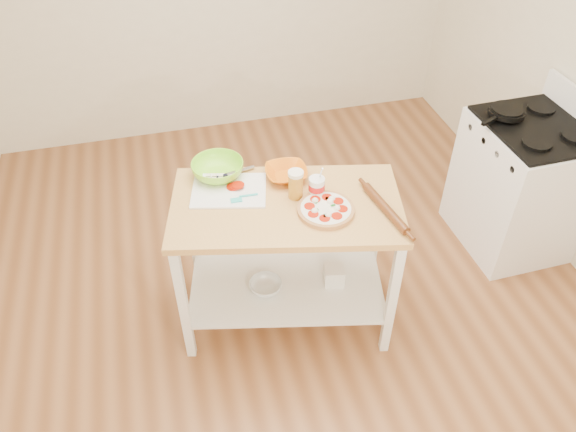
# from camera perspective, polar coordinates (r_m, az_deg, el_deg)

# --- Properties ---
(room_shell) EXTENTS (4.04, 4.54, 2.74)m
(room_shell) POSITION_cam_1_polar(r_m,az_deg,el_deg) (2.79, -0.18, 9.55)
(room_shell) COLOR #925C36
(room_shell) RESTS_ON ground
(prep_island) EXTENTS (1.35, 0.93, 0.90)m
(prep_island) POSITION_cam_1_polar(r_m,az_deg,el_deg) (3.15, -0.17, -2.20)
(prep_island) COLOR tan
(prep_island) RESTS_ON ground
(gas_stove) EXTENTS (0.65, 0.75, 1.11)m
(gas_stove) POSITION_cam_1_polar(r_m,az_deg,el_deg) (4.11, 22.40, 2.90)
(gas_stove) COLOR white
(gas_stove) RESTS_ON ground
(skillet) EXTENTS (0.35, 0.23, 0.03)m
(skillet) POSITION_cam_1_polar(r_m,az_deg,el_deg) (3.86, 21.29, 9.81)
(skillet) COLOR black
(skillet) RESTS_ON gas_stove
(pizza) EXTENTS (0.30, 0.30, 0.05)m
(pizza) POSITION_cam_1_polar(r_m,az_deg,el_deg) (2.93, 3.86, 0.70)
(pizza) COLOR tan
(pizza) RESTS_ON prep_island
(cutting_board) EXTENTS (0.46, 0.38, 0.04)m
(cutting_board) POSITION_cam_1_polar(r_m,az_deg,el_deg) (3.08, -6.06, 2.68)
(cutting_board) COLOR white
(cutting_board) RESTS_ON prep_island
(spatula) EXTENTS (0.15, 0.05, 0.01)m
(spatula) POSITION_cam_1_polar(r_m,az_deg,el_deg) (3.00, -4.60, 1.88)
(spatula) COLOR #31C0C0
(spatula) RESTS_ON cutting_board
(knife) EXTENTS (0.27, 0.09, 0.01)m
(knife) POSITION_cam_1_polar(r_m,az_deg,el_deg) (3.17, -6.26, 4.15)
(knife) COLOR silver
(knife) RESTS_ON cutting_board
(orange_bowl) EXTENTS (0.25, 0.25, 0.06)m
(orange_bowl) POSITION_cam_1_polar(r_m,az_deg,el_deg) (3.14, -0.18, 4.36)
(orange_bowl) COLOR orange
(orange_bowl) RESTS_ON prep_island
(green_bowl) EXTENTS (0.40, 0.40, 0.09)m
(green_bowl) POSITION_cam_1_polar(r_m,az_deg,el_deg) (3.17, -7.16, 4.73)
(green_bowl) COLOR #8CE72B
(green_bowl) RESTS_ON prep_island
(beer_pint) EXTENTS (0.08, 0.08, 0.16)m
(beer_pint) POSITION_cam_1_polar(r_m,az_deg,el_deg) (2.98, 0.78, 3.25)
(beer_pint) COLOR #B87B21
(beer_pint) RESTS_ON prep_island
(yogurt_tub) EXTENTS (0.09, 0.09, 0.19)m
(yogurt_tub) POSITION_cam_1_polar(r_m,az_deg,el_deg) (3.01, 2.93, 3.02)
(yogurt_tub) COLOR white
(yogurt_tub) RESTS_ON prep_island
(rolling_pin) EXTENTS (0.11, 0.41, 0.05)m
(rolling_pin) POSITION_cam_1_polar(r_m,az_deg,el_deg) (2.96, 9.85, 0.78)
(rolling_pin) COLOR #5E3115
(rolling_pin) RESTS_ON prep_island
(shelf_glass_bowl) EXTENTS (0.23, 0.23, 0.06)m
(shelf_glass_bowl) POSITION_cam_1_polar(r_m,az_deg,el_deg) (3.38, -2.29, -7.13)
(shelf_glass_bowl) COLOR silver
(shelf_glass_bowl) RESTS_ON prep_island
(shelf_bin) EXTENTS (0.14, 0.14, 0.12)m
(shelf_bin) POSITION_cam_1_polar(r_m,az_deg,el_deg) (3.41, 4.70, -5.98)
(shelf_bin) COLOR white
(shelf_bin) RESTS_ON prep_island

